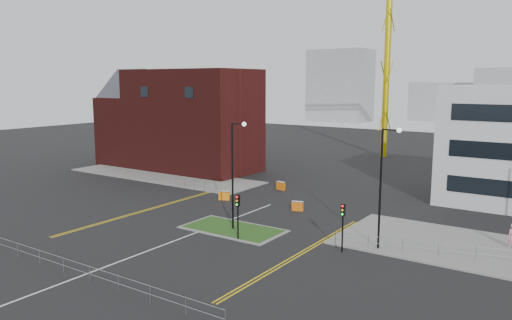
% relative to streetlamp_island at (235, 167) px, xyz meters
% --- Properties ---
extents(ground, '(200.00, 200.00, 0.00)m').
position_rel_streetlamp_island_xyz_m(ground, '(-2.22, -8.00, -5.41)').
color(ground, black).
rests_on(ground, ground).
extents(pavement_left, '(28.00, 8.00, 0.12)m').
position_rel_streetlamp_island_xyz_m(pavement_left, '(-22.22, 14.00, -5.35)').
color(pavement_left, slate).
rests_on(pavement_left, ground).
extents(pavement_right, '(24.00, 10.00, 0.12)m').
position_rel_streetlamp_island_xyz_m(pavement_right, '(19.78, 6.00, -5.35)').
color(pavement_right, slate).
rests_on(pavement_right, ground).
extents(island_kerb, '(8.60, 4.60, 0.08)m').
position_rel_streetlamp_island_xyz_m(island_kerb, '(-0.22, 0.00, -5.37)').
color(island_kerb, slate).
rests_on(island_kerb, ground).
extents(grass_island, '(8.00, 4.00, 0.12)m').
position_rel_streetlamp_island_xyz_m(grass_island, '(-0.22, 0.00, -5.35)').
color(grass_island, '#224316').
rests_on(grass_island, ground).
extents(brick_building, '(24.20, 10.07, 14.24)m').
position_rel_streetlamp_island_xyz_m(brick_building, '(-25.19, 20.00, 1.44)').
color(brick_building, '#411210').
rests_on(brick_building, ground).
extents(streetlamp_island, '(1.46, 0.36, 9.18)m').
position_rel_streetlamp_island_xyz_m(streetlamp_island, '(0.00, 0.00, 0.00)').
color(streetlamp_island, black).
rests_on(streetlamp_island, ground).
extents(streetlamp_right_near, '(1.46, 0.36, 9.18)m').
position_rel_streetlamp_island_xyz_m(streetlamp_right_near, '(12.00, 2.00, 0.00)').
color(streetlamp_right_near, black).
rests_on(streetlamp_right_near, ground).
extents(traffic_light_island, '(0.28, 0.33, 3.65)m').
position_rel_streetlamp_island_xyz_m(traffic_light_island, '(1.78, -2.02, -2.85)').
color(traffic_light_island, black).
rests_on(traffic_light_island, ground).
extents(traffic_light_right, '(0.28, 0.33, 3.65)m').
position_rel_streetlamp_island_xyz_m(traffic_light_right, '(9.78, -0.02, -2.85)').
color(traffic_light_right, black).
rests_on(traffic_light_right, ground).
extents(railing_front, '(24.05, 0.05, 1.10)m').
position_rel_streetlamp_island_xyz_m(railing_front, '(-2.22, -14.00, -4.63)').
color(railing_front, gray).
rests_on(railing_front, ground).
extents(railing_left, '(6.05, 0.05, 1.10)m').
position_rel_streetlamp_island_xyz_m(railing_left, '(-13.22, 10.00, -4.67)').
color(railing_left, gray).
rests_on(railing_left, ground).
extents(railing_right, '(19.05, 5.05, 1.10)m').
position_rel_streetlamp_island_xyz_m(railing_right, '(18.28, 3.50, -4.63)').
color(railing_right, gray).
rests_on(railing_right, ground).
extents(centre_line, '(0.15, 30.00, 0.01)m').
position_rel_streetlamp_island_xyz_m(centre_line, '(-2.22, -6.00, -5.41)').
color(centre_line, silver).
rests_on(centre_line, ground).
extents(yellow_left_a, '(0.12, 24.00, 0.01)m').
position_rel_streetlamp_island_xyz_m(yellow_left_a, '(-11.22, 2.00, -5.41)').
color(yellow_left_a, gold).
rests_on(yellow_left_a, ground).
extents(yellow_left_b, '(0.12, 24.00, 0.01)m').
position_rel_streetlamp_island_xyz_m(yellow_left_b, '(-10.92, 2.00, -5.41)').
color(yellow_left_b, gold).
rests_on(yellow_left_b, ground).
extents(yellow_right_a, '(0.12, 20.00, 0.01)m').
position_rel_streetlamp_island_xyz_m(yellow_right_a, '(7.28, -2.00, -5.41)').
color(yellow_right_a, gold).
rests_on(yellow_right_a, ground).
extents(yellow_right_b, '(0.12, 20.00, 0.01)m').
position_rel_streetlamp_island_xyz_m(yellow_right_b, '(7.58, -2.00, -5.41)').
color(yellow_right_b, gold).
rests_on(yellow_right_b, ground).
extents(skyline_a, '(18.00, 12.00, 22.00)m').
position_rel_streetlamp_island_xyz_m(skyline_a, '(-42.22, 112.00, 5.59)').
color(skyline_a, gray).
rests_on(skyline_a, ground).
extents(skyline_d, '(30.00, 12.00, 12.00)m').
position_rel_streetlamp_island_xyz_m(skyline_d, '(-10.22, 132.00, 0.59)').
color(skyline_d, gray).
rests_on(skyline_d, ground).
extents(barrier_left, '(1.20, 0.82, 0.96)m').
position_rel_streetlamp_island_xyz_m(barrier_left, '(-7.37, 8.00, -4.89)').
color(barrier_left, orange).
rests_on(barrier_left, ground).
extents(barrier_mid, '(1.19, 0.63, 0.95)m').
position_rel_streetlamp_island_xyz_m(barrier_mid, '(-5.03, 15.64, -4.90)').
color(barrier_mid, '#D85E0C').
rests_on(barrier_mid, ground).
extents(barrier_right, '(1.17, 0.70, 0.93)m').
position_rel_streetlamp_island_xyz_m(barrier_right, '(1.25, 8.48, -4.91)').
color(barrier_right, orange).
rests_on(barrier_right, ground).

